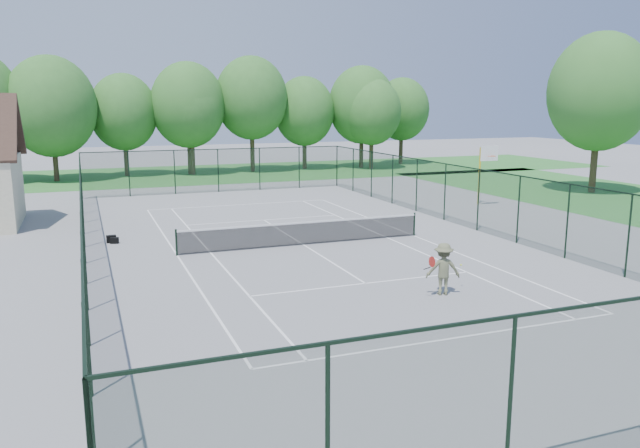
% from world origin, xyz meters
% --- Properties ---
extents(ground, '(140.00, 140.00, 0.00)m').
position_xyz_m(ground, '(0.00, 0.00, 0.00)').
color(ground, gray).
rests_on(ground, ground).
extents(grass_far, '(80.00, 16.00, 0.01)m').
position_xyz_m(grass_far, '(0.00, 30.00, 0.01)').
color(grass_far, '#357F33').
rests_on(grass_far, ground).
extents(grass_side, '(14.00, 40.00, 0.01)m').
position_xyz_m(grass_side, '(24.00, 4.00, 0.01)').
color(grass_side, '#357F33').
rests_on(grass_side, ground).
extents(court_lines, '(11.05, 23.85, 0.01)m').
position_xyz_m(court_lines, '(0.00, 0.00, 0.00)').
color(court_lines, white).
rests_on(court_lines, ground).
extents(tennis_net, '(11.08, 0.08, 1.10)m').
position_xyz_m(tennis_net, '(0.00, 0.00, 0.58)').
color(tennis_net, black).
rests_on(tennis_net, ground).
extents(fence_enclosure, '(18.05, 36.05, 3.02)m').
position_xyz_m(fence_enclosure, '(0.00, 0.00, 1.56)').
color(fence_enclosure, '#193521').
rests_on(fence_enclosure, ground).
extents(tree_line_far, '(39.40, 6.40, 9.70)m').
position_xyz_m(tree_line_far, '(0.00, 30.00, 5.99)').
color(tree_line_far, '#4A3724').
rests_on(tree_line_far, ground).
extents(basketball_goal, '(1.20, 1.43, 3.65)m').
position_xyz_m(basketball_goal, '(13.87, 6.39, 2.57)').
color(basketball_goal, gold).
rests_on(basketball_goal, ground).
extents(tree_side, '(6.90, 6.90, 10.92)m').
position_xyz_m(tree_side, '(24.36, 8.43, 6.88)').
color(tree_side, '#4A3724').
rests_on(tree_side, ground).
extents(sports_bag_a, '(0.43, 0.27, 0.33)m').
position_xyz_m(sports_bag_a, '(-7.88, 3.52, 0.16)').
color(sports_bag_a, black).
rests_on(sports_bag_a, ground).
extents(sports_bag_b, '(0.40, 0.31, 0.27)m').
position_xyz_m(sports_bag_b, '(-7.76, 3.28, 0.14)').
color(sports_bag_b, black).
rests_on(sports_bag_b, ground).
extents(tennis_player, '(1.85, 0.96, 1.70)m').
position_xyz_m(tennis_player, '(1.82, -8.42, 0.85)').
color(tennis_player, '#606345').
rests_on(tennis_player, ground).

